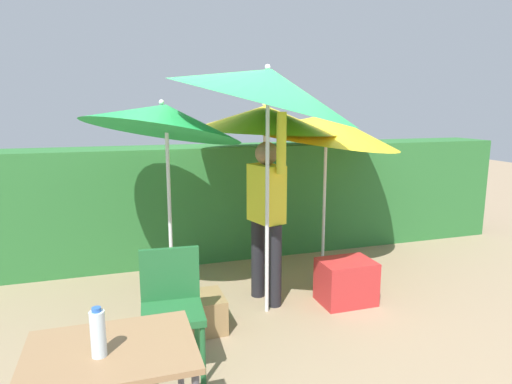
% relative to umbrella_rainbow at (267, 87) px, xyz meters
% --- Properties ---
extents(ground_plane, '(24.00, 24.00, 0.00)m').
position_rel_umbrella_rainbow_xyz_m(ground_plane, '(-0.01, 0.00, -2.10)').
color(ground_plane, '#9E8466').
extents(hedge_row, '(8.00, 0.70, 1.44)m').
position_rel_umbrella_rainbow_xyz_m(hedge_row, '(-0.01, 1.77, -1.38)').
color(hedge_row, '#2D7033').
rests_on(hedge_row, ground_plane).
extents(umbrella_rainbow, '(1.80, 1.76, 2.52)m').
position_rel_umbrella_rainbow_xyz_m(umbrella_rainbow, '(0.00, 0.00, 0.00)').
color(umbrella_rainbow, silver).
rests_on(umbrella_rainbow, ground_plane).
extents(umbrella_orange, '(1.63, 1.62, 1.98)m').
position_rel_umbrella_rainbow_xyz_m(umbrella_orange, '(0.28, 0.91, -0.30)').
color(umbrella_orange, silver).
rests_on(umbrella_orange, ground_plane).
extents(umbrella_yellow, '(1.56, 1.53, 2.17)m').
position_rel_umbrella_rainbow_xyz_m(umbrella_yellow, '(-0.85, 0.51, -0.28)').
color(umbrella_yellow, silver).
rests_on(umbrella_yellow, ground_plane).
extents(umbrella_navy, '(1.79, 1.77, 2.00)m').
position_rel_umbrella_rainbow_xyz_m(umbrella_navy, '(1.08, 0.98, -0.41)').
color(umbrella_navy, silver).
rests_on(umbrella_navy, ground_plane).
extents(person_vendor, '(0.31, 0.55, 1.88)m').
position_rel_umbrella_rainbow_xyz_m(person_vendor, '(0.06, 0.20, -1.16)').
color(person_vendor, black).
rests_on(person_vendor, ground_plane).
extents(chair_plastic, '(0.47, 0.47, 0.89)m').
position_rel_umbrella_rainbow_xyz_m(chair_plastic, '(-0.98, -0.70, -1.59)').
color(chair_plastic, '#236633').
rests_on(chair_plastic, ground_plane).
extents(cooler_box, '(0.53, 0.40, 0.43)m').
position_rel_umbrella_rainbow_xyz_m(cooler_box, '(0.81, -0.09, -1.88)').
color(cooler_box, red).
rests_on(cooler_box, ground_plane).
extents(crate_cardboard, '(0.39, 0.40, 0.31)m').
position_rel_umbrella_rainbow_xyz_m(crate_cardboard, '(-0.67, -0.19, -1.94)').
color(crate_cardboard, '#9E7A4C').
rests_on(crate_cardboard, ground_plane).
extents(folding_table, '(0.80, 0.60, 0.79)m').
position_rel_umbrella_rainbow_xyz_m(folding_table, '(-1.38, -1.72, -1.41)').
color(folding_table, '#4C4C51').
rests_on(folding_table, ground_plane).
extents(bottle_water, '(0.07, 0.07, 0.24)m').
position_rel_umbrella_rainbow_xyz_m(bottle_water, '(-1.43, -1.77, -1.20)').
color(bottle_water, silver).
rests_on(bottle_water, folding_table).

